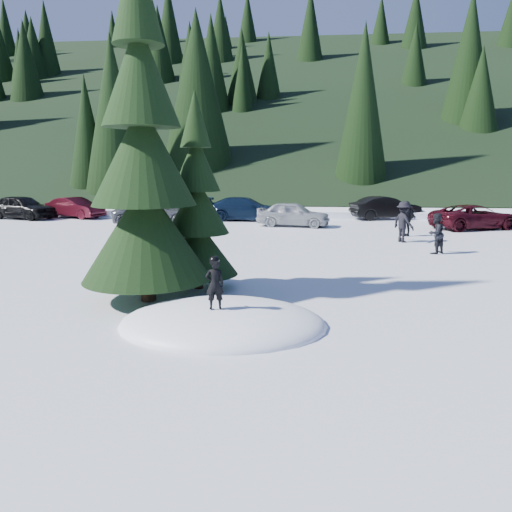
# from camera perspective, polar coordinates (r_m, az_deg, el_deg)

# --- Properties ---
(ground) EXTENTS (200.00, 200.00, 0.00)m
(ground) POSITION_cam_1_polar(r_m,az_deg,el_deg) (10.83, -3.81, -7.90)
(ground) COLOR white
(ground) RESTS_ON ground
(snow_mound) EXTENTS (4.48, 3.52, 0.96)m
(snow_mound) POSITION_cam_1_polar(r_m,az_deg,el_deg) (10.83, -3.81, -7.90)
(snow_mound) COLOR white
(snow_mound) RESTS_ON ground
(forest_hillside) EXTENTS (200.00, 60.00, 25.00)m
(forest_hillside) POSITION_cam_1_polar(r_m,az_deg,el_deg) (64.82, 4.09, 18.35)
(forest_hillside) COLOR black
(forest_hillside) RESTS_ON ground
(spruce_tall) EXTENTS (3.20, 3.20, 8.60)m
(spruce_tall) POSITION_cam_1_polar(r_m,az_deg,el_deg) (12.57, -12.75, 9.78)
(spruce_tall) COLOR black
(spruce_tall) RESTS_ON ground
(spruce_short) EXTENTS (2.20, 2.20, 5.37)m
(spruce_short) POSITION_cam_1_polar(r_m,az_deg,el_deg) (13.72, -6.75, 4.89)
(spruce_short) COLOR black
(spruce_short) RESTS_ON ground
(child_skier) EXTENTS (0.43, 0.34, 1.04)m
(child_skier) POSITION_cam_1_polar(r_m,az_deg,el_deg) (10.20, -4.74, -3.23)
(child_skier) COLOR black
(child_skier) RESTS_ON snow_mound
(adult_0) EXTENTS (0.97, 0.95, 1.57)m
(adult_0) POSITION_cam_1_polar(r_m,az_deg,el_deg) (20.52, 19.85, 2.43)
(adult_0) COLOR black
(adult_0) RESTS_ON ground
(adult_1) EXTENTS (1.08, 0.83, 1.71)m
(adult_1) POSITION_cam_1_polar(r_m,az_deg,el_deg) (25.21, 16.83, 4.11)
(adult_1) COLOR black
(adult_1) RESTS_ON ground
(adult_2) EXTENTS (1.18, 1.36, 1.82)m
(adult_2) POSITION_cam_1_polar(r_m,az_deg,el_deg) (23.19, 16.52, 3.76)
(adult_2) COLOR black
(adult_2) RESTS_ON ground
(car_0) EXTENTS (4.83, 3.00, 1.53)m
(car_0) POSITION_cam_1_polar(r_m,az_deg,el_deg) (35.39, -25.17, 5.09)
(car_0) COLOR black
(car_0) RESTS_ON ground
(car_1) EXTENTS (4.31, 2.80, 1.34)m
(car_1) POSITION_cam_1_polar(r_m,az_deg,el_deg) (34.75, -19.93, 5.21)
(car_1) COLOR #360912
(car_1) RESTS_ON ground
(car_2) EXTENTS (5.11, 3.10, 1.32)m
(car_2) POSITION_cam_1_polar(r_m,az_deg,el_deg) (29.38, -11.46, 4.78)
(car_2) COLOR #4B4D53
(car_2) RESTS_ON ground
(car_3) EXTENTS (5.01, 2.07, 1.45)m
(car_3) POSITION_cam_1_polar(r_m,az_deg,el_deg) (31.19, -1.21, 5.41)
(car_3) COLOR black
(car_3) RESTS_ON ground
(car_4) EXTENTS (4.32, 2.33, 1.40)m
(car_4) POSITION_cam_1_polar(r_m,az_deg,el_deg) (28.19, 4.27, 4.81)
(car_4) COLOR #9CA0A5
(car_4) RESTS_ON ground
(car_5) EXTENTS (4.68, 2.74, 1.46)m
(car_5) POSITION_cam_1_polar(r_m,az_deg,el_deg) (32.86, 14.60, 5.34)
(car_5) COLOR black
(car_5) RESTS_ON ground
(car_6) EXTENTS (5.19, 3.68, 1.31)m
(car_6) POSITION_cam_1_polar(r_m,az_deg,el_deg) (29.38, 23.70, 4.11)
(car_6) COLOR #360912
(car_6) RESTS_ON ground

